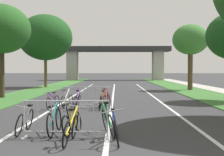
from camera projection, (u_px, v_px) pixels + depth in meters
name	position (u px, v px, depth m)	size (l,w,h in m)	color
grass_verge_left	(43.00, 89.00, 28.28)	(3.19, 59.20, 0.05)	#386B2D
grass_verge_right	(185.00, 89.00, 28.08)	(3.19, 59.20, 0.05)	#386B2D
sidewalk_path_right	(214.00, 89.00, 28.04)	(2.09, 59.20, 0.08)	#ADA89E
lane_stripe_center	(113.00, 96.00, 21.09)	(0.14, 34.25, 0.01)	silver
lane_stripe_right_lane	(153.00, 96.00, 21.04)	(0.14, 34.25, 0.01)	silver
lane_stripe_left_lane	(73.00, 96.00, 21.13)	(0.14, 34.25, 0.01)	silver
overpass_bridge	(115.00, 57.00, 52.75)	(19.32, 3.38, 5.92)	#2D2D30
tree_left_pine_near	(1.00, 29.00, 19.54)	(3.78, 3.78, 6.16)	#3D2D1E
tree_left_oak_near	(45.00, 38.00, 31.09)	(5.60, 5.60, 7.61)	brown
tree_right_cypress_far	(190.00, 40.00, 26.99)	(3.23, 3.23, 5.98)	#4C3823
crowd_barrier_nearest	(66.00, 119.00, 8.23)	(2.37, 0.46, 1.05)	#ADADB2
crowd_barrier_second	(88.00, 98.00, 14.52)	(2.39, 0.55, 1.05)	#ADADB2
bicycle_purple_0	(77.00, 102.00, 14.07)	(0.51, 1.66, 1.03)	black
bicycle_white_1	(67.00, 100.00, 14.94)	(0.45, 1.61, 0.95)	black
bicycle_silver_2	(25.00, 121.00, 8.86)	(0.43, 1.69, 0.89)	black
bicycle_black_3	(72.00, 122.00, 8.70)	(0.50, 1.60, 0.96)	black
bicycle_red_4	(107.00, 100.00, 14.91)	(0.52, 1.71, 1.03)	black
bicycle_yellow_5	(71.00, 129.00, 7.64)	(0.46, 1.71, 0.94)	black
bicycle_green_6	(108.00, 122.00, 8.56)	(0.70, 1.69, 1.00)	black
bicycle_orange_7	(101.00, 101.00, 14.14)	(0.50, 1.65, 0.95)	black
bicycle_blue_8	(116.00, 128.00, 7.72)	(0.52, 1.64, 0.94)	black
bicycle_teal_9	(54.00, 121.00, 8.73)	(0.45, 1.79, 0.93)	black
bicycle_purple_10	(53.00, 102.00, 14.10)	(0.60, 1.70, 0.91)	black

